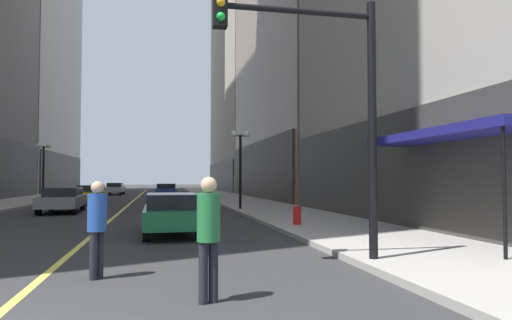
# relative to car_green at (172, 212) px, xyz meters

# --- Properties ---
(ground_plane) EXTENTS (200.00, 200.00, 0.00)m
(ground_plane) POSITION_rel_car_green_xyz_m (-2.45, 25.08, -0.72)
(ground_plane) COLOR #2D2D30
(sidewalk_left) EXTENTS (4.50, 78.00, 0.15)m
(sidewalk_left) POSITION_rel_car_green_xyz_m (-10.70, 25.08, -0.64)
(sidewalk_left) COLOR #9E9991
(sidewalk_left) RESTS_ON ground
(sidewalk_right) EXTENTS (4.50, 78.00, 0.15)m
(sidewalk_right) POSITION_rel_car_green_xyz_m (5.80, 25.08, -0.64)
(sidewalk_right) COLOR #9E9991
(sidewalk_right) RESTS_ON ground
(lane_centre_stripe) EXTENTS (0.16, 70.00, 0.01)m
(lane_centre_stripe) POSITION_rel_car_green_xyz_m (-2.45, 25.08, -0.71)
(lane_centre_stripe) COLOR #E5D64C
(lane_centre_stripe) RESTS_ON ground
(building_right_far) EXTENTS (10.52, 26.00, 33.89)m
(building_right_far) POSITION_rel_car_green_xyz_m (13.21, 50.08, 16.15)
(building_right_far) COLOR #B7AD99
(building_right_far) RESTS_ON ground
(storefront_awning_right) EXTENTS (1.60, 6.28, 3.12)m
(storefront_awning_right) POSITION_rel_car_green_xyz_m (7.24, -3.84, 2.27)
(storefront_awning_right) COLOR navy
(storefront_awning_right) RESTS_ON ground
(car_green) EXTENTS (1.77, 4.41, 1.32)m
(car_green) POSITION_rel_car_green_xyz_m (0.00, 0.00, 0.00)
(car_green) COLOR #196038
(car_green) RESTS_ON ground
(car_grey) EXTENTS (2.05, 4.69, 1.32)m
(car_grey) POSITION_rel_car_green_xyz_m (-5.41, 10.96, 0.00)
(car_grey) COLOR slate
(car_grey) RESTS_ON ground
(car_yellow) EXTENTS (1.85, 4.77, 1.32)m
(car_yellow) POSITION_rel_car_green_xyz_m (-5.25, 19.82, 0.00)
(car_yellow) COLOR yellow
(car_yellow) RESTS_ON ground
(car_blue) EXTENTS (2.09, 4.71, 1.32)m
(car_blue) POSITION_rel_car_green_xyz_m (0.25, 29.76, 0.00)
(car_blue) COLOR navy
(car_blue) RESTS_ON ground
(car_silver) EXTENTS (1.88, 4.52, 1.32)m
(car_silver) POSITION_rel_car_green_xyz_m (-5.27, 38.68, 0.00)
(car_silver) COLOR #B7B7BC
(car_silver) RESTS_ON ground
(pedestrian_in_green_parka) EXTENTS (0.43, 0.43, 1.82)m
(pedestrian_in_green_parka) POSITION_rel_car_green_xyz_m (0.32, -8.30, 0.35)
(pedestrian_in_green_parka) COLOR black
(pedestrian_in_green_parka) RESTS_ON ground
(pedestrian_in_blue_hoodie) EXTENTS (0.47, 0.47, 1.75)m
(pedestrian_in_blue_hoodie) POSITION_rel_car_green_xyz_m (-1.48, -6.30, 0.31)
(pedestrian_in_blue_hoodie) COLOR black
(pedestrian_in_blue_hoodie) RESTS_ON ground
(traffic_light_near_right) EXTENTS (3.43, 0.35, 5.65)m
(traffic_light_near_right) POSITION_rel_car_green_xyz_m (2.90, -6.18, 3.02)
(traffic_light_near_right) COLOR black
(traffic_light_near_right) RESTS_ON ground
(street_lamp_left_far) EXTENTS (1.06, 0.36, 4.43)m
(street_lamp_left_far) POSITION_rel_car_green_xyz_m (-8.85, 21.63, 2.54)
(street_lamp_left_far) COLOR black
(street_lamp_left_far) RESTS_ON ground
(street_lamp_right_mid) EXTENTS (1.06, 0.36, 4.43)m
(street_lamp_right_mid) POSITION_rel_car_green_xyz_m (3.95, 9.85, 2.54)
(street_lamp_right_mid) COLOR black
(street_lamp_right_mid) RESTS_ON ground
(fire_hydrant_right) EXTENTS (0.28, 0.28, 0.80)m
(fire_hydrant_right) POSITION_rel_car_green_xyz_m (4.45, 0.86, -0.32)
(fire_hydrant_right) COLOR red
(fire_hydrant_right) RESTS_ON ground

